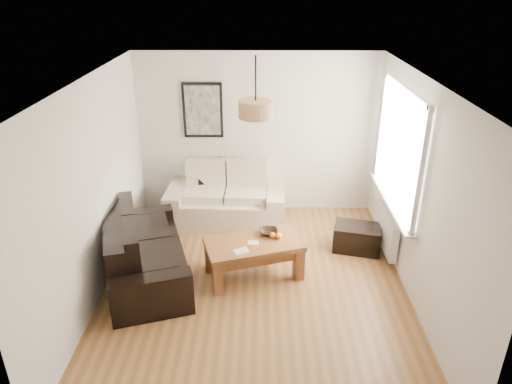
{
  "coord_description": "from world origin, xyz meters",
  "views": [
    {
      "loc": [
        0.07,
        -4.94,
        3.62
      ],
      "look_at": [
        0.0,
        0.6,
        1.05
      ],
      "focal_mm": 32.95,
      "sensor_mm": 36.0,
      "label": 1
    }
  ],
  "objects_px": {
    "loveseat_cream": "(226,195)",
    "ottoman": "(357,238)",
    "coffee_table": "(253,258)",
    "sofa_leather": "(145,248)"
  },
  "relations": [
    {
      "from": "ottoman",
      "to": "coffee_table",
      "type": "bearing_deg",
      "value": -156.35
    },
    {
      "from": "sofa_leather",
      "to": "coffee_table",
      "type": "height_order",
      "value": "sofa_leather"
    },
    {
      "from": "loveseat_cream",
      "to": "sofa_leather",
      "type": "height_order",
      "value": "loveseat_cream"
    },
    {
      "from": "sofa_leather",
      "to": "ottoman",
      "type": "xyz_separation_m",
      "value": [
        2.88,
        0.69,
        -0.23
      ]
    },
    {
      "from": "loveseat_cream",
      "to": "ottoman",
      "type": "distance_m",
      "value": 2.14
    },
    {
      "from": "sofa_leather",
      "to": "coffee_table",
      "type": "bearing_deg",
      "value": -105.58
    },
    {
      "from": "coffee_table",
      "to": "ottoman",
      "type": "distance_m",
      "value": 1.62
    },
    {
      "from": "sofa_leather",
      "to": "loveseat_cream",
      "type": "bearing_deg",
      "value": -48.58
    },
    {
      "from": "loveseat_cream",
      "to": "coffee_table",
      "type": "relative_size",
      "value": 1.49
    },
    {
      "from": "coffee_table",
      "to": "ottoman",
      "type": "xyz_separation_m",
      "value": [
        1.48,
        0.65,
        -0.06
      ]
    }
  ]
}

